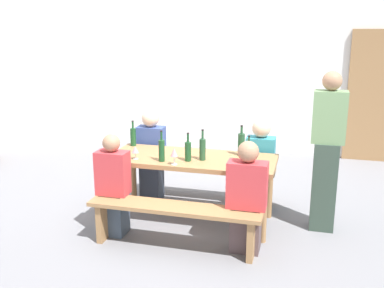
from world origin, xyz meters
TOP-DOWN VIEW (x-y plane):
  - ground_plane at (0.00, 0.00)m, footprint 24.00×24.00m
  - back_wall at (0.00, 3.19)m, footprint 14.00×0.20m
  - wooden_door at (2.23, 3.05)m, footprint 0.90×0.06m
  - tasting_table at (0.00, 0.00)m, footprint 1.82×0.75m
  - bench_near at (0.00, -0.68)m, footprint 1.72×0.30m
  - bench_far at (0.00, 0.68)m, footprint 1.72×0.30m
  - wine_bottle_0 at (0.63, -0.06)m, footprint 0.07×0.07m
  - wine_bottle_1 at (0.51, 0.21)m, footprint 0.08×0.08m
  - wine_bottle_2 at (-0.27, -0.23)m, footprint 0.07×0.07m
  - wine_bottle_3 at (0.14, -0.07)m, footprint 0.07×0.07m
  - wine_bottle_4 at (-0.01, -0.14)m, footprint 0.07×0.07m
  - wine_bottle_5 at (-0.81, 0.29)m, footprint 0.07×0.07m
  - wine_glass_0 at (-0.57, -0.22)m, footprint 0.08×0.08m
  - wine_glass_1 at (-0.11, -0.31)m, footprint 0.08×0.08m
  - wine_glass_2 at (0.61, 0.26)m, footprint 0.07×0.07m
  - seated_guest_near_0 at (-0.71, -0.53)m, footprint 0.33×0.24m
  - seated_guest_near_1 at (0.69, -0.53)m, footprint 0.38×0.24m
  - seated_guest_far_0 at (-0.67, 0.53)m, footprint 0.34×0.24m
  - seated_guest_far_1 at (0.69, 0.53)m, footprint 0.33×0.24m
  - standing_host at (1.42, 0.18)m, footprint 0.34×0.24m

SIDE VIEW (x-z plane):
  - ground_plane at x=0.00m, z-range 0.00..0.00m
  - bench_near at x=0.00m, z-range 0.12..0.57m
  - bench_far at x=0.00m, z-range 0.12..0.57m
  - seated_guest_near_0 at x=-0.71m, z-range -0.03..1.06m
  - seated_guest_near_1 at x=0.69m, z-range -0.03..1.08m
  - seated_guest_far_1 at x=0.69m, z-range -0.01..1.10m
  - seated_guest_far_0 at x=-0.67m, z-range -0.01..1.14m
  - tasting_table at x=0.00m, z-range 0.29..1.04m
  - standing_host at x=1.42m, z-range -0.02..1.69m
  - wine_glass_0 at x=-0.57m, z-range 0.78..0.92m
  - wine_bottle_0 at x=0.63m, z-range 0.71..1.01m
  - wine_bottle_4 at x=-0.01m, z-range 0.71..1.02m
  - wine_bottle_5 at x=-0.81m, z-range 0.71..1.02m
  - wine_glass_2 at x=0.61m, z-range 0.79..0.95m
  - wine_bottle_2 at x=-0.27m, z-range 0.71..1.04m
  - wine_bottle_3 at x=0.14m, z-range 0.71..1.04m
  - wine_glass_1 at x=-0.11m, z-range 0.79..0.97m
  - wine_bottle_1 at x=0.51m, z-range 0.71..1.05m
  - wooden_door at x=2.23m, z-range 0.00..2.10m
  - back_wall at x=0.00m, z-range 0.00..3.20m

